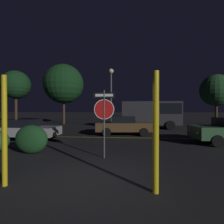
{
  "coord_description": "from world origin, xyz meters",
  "views": [
    {
      "loc": [
        1.11,
        -4.47,
        1.83
      ],
      "look_at": [
        0.27,
        5.26,
        1.71
      ],
      "focal_mm": 28.0,
      "sensor_mm": 36.0,
      "label": 1
    }
  ],
  "objects_px": {
    "hedge_bush_1": "(31,139)",
    "yellow_pole_right": "(156,132)",
    "tree_0": "(216,90)",
    "passing_car_1": "(21,129)",
    "delivery_truck": "(153,113)",
    "tree_1": "(16,85)",
    "street_lamp": "(111,87)",
    "tree_2": "(64,84)",
    "passing_car_2": "(124,125)",
    "yellow_pole_left": "(4,131)",
    "stop_sign": "(104,111)"
  },
  "relations": [
    {
      "from": "hedge_bush_1",
      "to": "yellow_pole_right",
      "type": "bearing_deg",
      "value": -33.8
    },
    {
      "from": "tree_0",
      "to": "passing_car_1",
      "type": "bearing_deg",
      "value": -144.23
    },
    {
      "from": "hedge_bush_1",
      "to": "passing_car_1",
      "type": "distance_m",
      "value": 3.94
    },
    {
      "from": "tree_0",
      "to": "delivery_truck",
      "type": "bearing_deg",
      "value": -149.06
    },
    {
      "from": "tree_1",
      "to": "street_lamp",
      "type": "bearing_deg",
      "value": -14.94
    },
    {
      "from": "yellow_pole_right",
      "to": "tree_2",
      "type": "relative_size",
      "value": 0.35
    },
    {
      "from": "tree_1",
      "to": "tree_2",
      "type": "relative_size",
      "value": 0.87
    },
    {
      "from": "passing_car_2",
      "to": "tree_2",
      "type": "height_order",
      "value": "tree_2"
    },
    {
      "from": "tree_0",
      "to": "street_lamp",
      "type": "bearing_deg",
      "value": -158.37
    },
    {
      "from": "street_lamp",
      "to": "passing_car_2",
      "type": "bearing_deg",
      "value": -73.75
    },
    {
      "from": "yellow_pole_right",
      "to": "passing_car_1",
      "type": "distance_m",
      "value": 9.42
    },
    {
      "from": "yellow_pole_left",
      "to": "tree_2",
      "type": "distance_m",
      "value": 19.33
    },
    {
      "from": "yellow_pole_left",
      "to": "delivery_truck",
      "type": "bearing_deg",
      "value": 68.04
    },
    {
      "from": "yellow_pole_left",
      "to": "hedge_bush_1",
      "type": "bearing_deg",
      "value": 109.22
    },
    {
      "from": "tree_1",
      "to": "yellow_pole_right",
      "type": "bearing_deg",
      "value": -49.4
    },
    {
      "from": "street_lamp",
      "to": "stop_sign",
      "type": "bearing_deg",
      "value": -86.16
    },
    {
      "from": "delivery_truck",
      "to": "street_lamp",
      "type": "distance_m",
      "value": 4.94
    },
    {
      "from": "yellow_pole_left",
      "to": "yellow_pole_right",
      "type": "bearing_deg",
      "value": -0.9
    },
    {
      "from": "hedge_bush_1",
      "to": "tree_0",
      "type": "height_order",
      "value": "tree_0"
    },
    {
      "from": "delivery_truck",
      "to": "tree_2",
      "type": "xyz_separation_m",
      "value": [
        -10.79,
        4.54,
        3.65
      ]
    },
    {
      "from": "tree_0",
      "to": "tree_1",
      "type": "bearing_deg",
      "value": -176.1
    },
    {
      "from": "hedge_bush_1",
      "to": "delivery_truck",
      "type": "distance_m",
      "value": 12.51
    },
    {
      "from": "yellow_pole_left",
      "to": "passing_car_1",
      "type": "relative_size",
      "value": 0.56
    },
    {
      "from": "yellow_pole_left",
      "to": "tree_0",
      "type": "bearing_deg",
      "value": 53.25
    },
    {
      "from": "delivery_truck",
      "to": "yellow_pole_left",
      "type": "bearing_deg",
      "value": -17.9
    },
    {
      "from": "passing_car_1",
      "to": "tree_2",
      "type": "relative_size",
      "value": 0.61
    },
    {
      "from": "street_lamp",
      "to": "tree_1",
      "type": "xyz_separation_m",
      "value": [
        -12.4,
        3.31,
        0.8
      ]
    },
    {
      "from": "yellow_pole_right",
      "to": "delivery_truck",
      "type": "relative_size",
      "value": 0.47
    },
    {
      "from": "yellow_pole_left",
      "to": "tree_2",
      "type": "bearing_deg",
      "value": 106.19
    },
    {
      "from": "yellow_pole_right",
      "to": "delivery_truck",
      "type": "xyz_separation_m",
      "value": [
        1.94,
        13.7,
        0.21
      ]
    },
    {
      "from": "yellow_pole_right",
      "to": "passing_car_2",
      "type": "relative_size",
      "value": 0.62
    },
    {
      "from": "tree_0",
      "to": "tree_1",
      "type": "xyz_separation_m",
      "value": [
        -25.05,
        -1.71,
        0.73
      ]
    },
    {
      "from": "hedge_bush_1",
      "to": "yellow_pole_left",
      "type": "bearing_deg",
      "value": -70.78
    },
    {
      "from": "yellow_pole_right",
      "to": "passing_car_1",
      "type": "relative_size",
      "value": 0.56
    },
    {
      "from": "passing_car_2",
      "to": "street_lamp",
      "type": "bearing_deg",
      "value": -169.07
    },
    {
      "from": "stop_sign",
      "to": "tree_0",
      "type": "xyz_separation_m",
      "value": [
        11.91,
        16.11,
        2.46
      ]
    },
    {
      "from": "yellow_pole_right",
      "to": "passing_car_2",
      "type": "bearing_deg",
      "value": 95.4
    },
    {
      "from": "stop_sign",
      "to": "delivery_truck",
      "type": "xyz_separation_m",
      "value": [
        3.43,
        11.02,
        -0.24
      ]
    },
    {
      "from": "yellow_pole_right",
      "to": "street_lamp",
      "type": "bearing_deg",
      "value": 99.23
    },
    {
      "from": "tree_1",
      "to": "tree_2",
      "type": "bearing_deg",
      "value": 11.43
    },
    {
      "from": "stop_sign",
      "to": "street_lamp",
      "type": "height_order",
      "value": "street_lamp"
    },
    {
      "from": "passing_car_1",
      "to": "street_lamp",
      "type": "bearing_deg",
      "value": -30.51
    },
    {
      "from": "delivery_truck",
      "to": "yellow_pole_right",
      "type": "bearing_deg",
      "value": -4.0
    },
    {
      "from": "stop_sign",
      "to": "tree_2",
      "type": "distance_m",
      "value": 17.55
    },
    {
      "from": "yellow_pole_left",
      "to": "hedge_bush_1",
      "type": "relative_size",
      "value": 1.93
    },
    {
      "from": "yellow_pole_right",
      "to": "passing_car_1",
      "type": "height_order",
      "value": "yellow_pole_right"
    },
    {
      "from": "tree_0",
      "to": "stop_sign",
      "type": "bearing_deg",
      "value": -126.49
    },
    {
      "from": "yellow_pole_left",
      "to": "tree_0",
      "type": "distance_m",
      "value": 23.55
    },
    {
      "from": "yellow_pole_right",
      "to": "yellow_pole_left",
      "type": "bearing_deg",
      "value": 179.1
    },
    {
      "from": "hedge_bush_1",
      "to": "tree_1",
      "type": "xyz_separation_m",
      "value": [
        -10.01,
        13.98,
        4.38
      ]
    }
  ]
}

